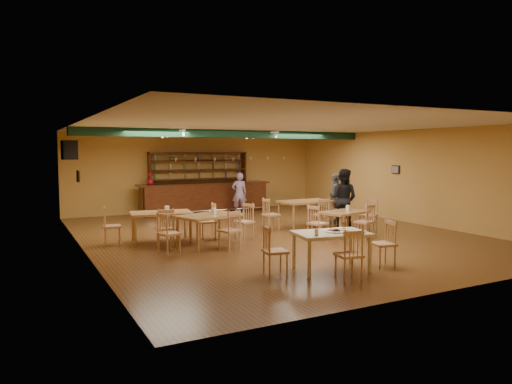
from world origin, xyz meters
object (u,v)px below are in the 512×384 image
bar_counter (205,198)px  dining_table_a (161,227)px  dining_table_b (306,214)px  dining_table_d (344,223)px  dining_table_c (209,230)px  patron_bar (239,193)px  patron_right_a (343,199)px  near_table (331,251)px

bar_counter → dining_table_a: size_ratio=3.30×
dining_table_b → dining_table_d: size_ratio=1.18×
bar_counter → dining_table_c: 6.14m
patron_bar → patron_right_a: (1.37, -4.38, 0.13)m
dining_table_a → near_table: (2.09, -4.43, -0.00)m
dining_table_a → dining_table_d: bearing=-9.0°
dining_table_a → patron_bar: (4.06, 3.89, 0.38)m
near_table → patron_right_a: (3.34, 3.94, 0.52)m
patron_right_a → dining_table_d: bearing=111.4°
near_table → patron_right_a: patron_right_a is taller
dining_table_b → patron_bar: size_ratio=1.05×
bar_counter → dining_table_d: 6.43m
dining_table_b → near_table: 5.37m
dining_table_d → near_table: (-2.60, -2.93, 0.04)m
bar_counter → patron_right_a: patron_right_a is taller
dining_table_a → patron_bar: size_ratio=1.00×
near_table → patron_right_a: bearing=59.7°
dining_table_b → patron_right_a: size_ratio=0.89×
bar_counter → patron_bar: (1.02, -0.83, 0.20)m
patron_right_a → bar_counter: bearing=-8.0°
dining_table_b → near_table: bearing=-120.2°
dining_table_c → bar_counter: bearing=50.3°
bar_counter → near_table: 9.19m
dining_table_d → patron_bar: bearing=81.9°
bar_counter → dining_table_a: 5.61m
dining_table_a → dining_table_d: size_ratio=1.12×
dining_table_d → patron_bar: (-0.63, 5.39, 0.42)m
patron_bar → bar_counter: bearing=-20.0°
dining_table_a → dining_table_d: 4.93m
near_table → patron_right_a: size_ratio=0.79×
dining_table_c → patron_right_a: patron_right_a is taller
patron_bar → patron_right_a: 4.59m
bar_counter → patron_bar: patron_bar is taller
dining_table_c → patron_right_a: 4.59m
dining_table_d → patron_right_a: size_ratio=0.76×
dining_table_a → dining_table_c: dining_table_c is taller
bar_counter → dining_table_c: (-2.13, -5.76, -0.18)m
dining_table_a → dining_table_b: (4.63, 0.31, 0.02)m
patron_right_a → near_table: bearing=107.1°
near_table → patron_bar: 8.55m
patron_right_a → dining_table_b: bearing=12.4°
dining_table_c → patron_right_a: (4.52, 0.56, 0.51)m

